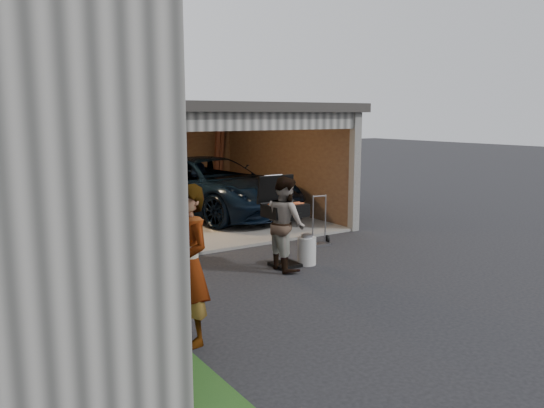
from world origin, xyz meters
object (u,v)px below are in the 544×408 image
Objects in this scene: minivan at (210,188)px; propane_tank at (307,251)px; woman at (189,265)px; hand_truck at (320,235)px; bbq_grill at (284,213)px; plywood_panel at (118,286)px; man at (285,223)px.

minivan reaches higher than propane_tank.
woman is 5.21m from hand_truck.
bbq_grill reaches higher than hand_truck.
bbq_grill is 1.64× the size of plywood_panel.
plywood_panel is (-0.50, 1.09, -0.46)m from woman.
woman is (-3.75, -6.90, 0.19)m from minivan.
woman is at bearing 130.61° from man.
hand_truck is at bearing 21.08° from plywood_panel.
woman is 1.82× the size of hand_truck.
hand_truck is at bearing 30.23° from bbq_grill.
hand_truck reaches higher than plywood_panel.
woman reaches higher than hand_truck.
propane_tank is 0.51× the size of plywood_panel.
propane_tank is 1.54m from hand_truck.
hand_truck is (1.51, 0.88, -0.75)m from bbq_grill.
propane_tank is (-0.62, -5.03, -0.50)m from minivan.
woman is at bearing -143.30° from bbq_grill.
bbq_grill is 3.41m from plywood_panel.
man is 0.25m from bbq_grill.
propane_tank is (0.48, 0.02, -0.56)m from man.
woman is 1.18× the size of bbq_grill.
minivan is 7.86m from woman.
minivan is at bearing -6.92° from man.
man is at bearing 121.62° from woman.
man is 1.58× the size of hand_truck.
hand_truck is (4.25, 2.92, -0.74)m from woman.
plywood_panel is at bearing -146.58° from hand_truck.
bbq_grill is at bearing -23.03° from man.
bbq_grill reaches higher than propane_tank.
man is (-1.11, -5.04, 0.06)m from minivan.
minivan is 5.54× the size of plywood_panel.
propane_tank is at bearing -124.83° from hand_truck.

